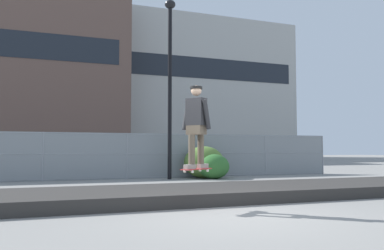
{
  "coord_description": "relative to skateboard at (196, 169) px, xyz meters",
  "views": [
    {
      "loc": [
        -3.16,
        -6.5,
        1.2
      ],
      "look_at": [
        0.33,
        2.89,
        1.81
      ],
      "focal_mm": 37.25,
      "sensor_mm": 36.0,
      "label": 1
    }
  ],
  "objects": [
    {
      "name": "gravel_berm",
      "position": [
        0.35,
        1.67,
        -0.67
      ],
      "size": [
        17.86,
        2.79,
        0.28
      ],
      "primitive_type": "cube",
      "color": "#33302D",
      "rests_on": "ground_plane"
    },
    {
      "name": "skater",
      "position": [
        0.0,
        0.0,
        0.94
      ],
      "size": [
        0.65,
        0.61,
        1.65
      ],
      "color": "gray",
      "rests_on": "skateboard"
    },
    {
      "name": "ground_plane",
      "position": [
        0.35,
        -0.82,
        -0.8
      ],
      "size": [
        120.0,
        120.0,
        0.0
      ],
      "primitive_type": "plane",
      "color": "gray"
    },
    {
      "name": "office_block",
      "position": [
        13.33,
        43.06,
        7.92
      ],
      "size": [
        28.9,
        14.1,
        17.44
      ],
      "color": "#B2AFA8",
      "rests_on": "ground_plane"
    },
    {
      "name": "skateboard",
      "position": [
        0.0,
        0.0,
        0.0
      ],
      "size": [
        0.78,
        0.61,
        0.07
      ],
      "color": "#B22D2D"
    },
    {
      "name": "shrub_left",
      "position": [
        3.43,
        8.04,
        -0.15
      ],
      "size": [
        1.71,
        1.4,
        1.32
      ],
      "color": "#567A33",
      "rests_on": "ground_plane"
    },
    {
      "name": "parked_car_mid",
      "position": [
        1.9,
        11.46,
        0.03
      ],
      "size": [
        4.52,
        2.19,
        1.66
      ],
      "color": "#566B4C",
      "rests_on": "ground_plane"
    },
    {
      "name": "shrub_center",
      "position": [
        3.64,
        7.49,
        -0.3
      ],
      "size": [
        1.29,
        1.06,
        1.0
      ],
      "color": "#336B2D",
      "rests_on": "ground_plane"
    },
    {
      "name": "chain_fence",
      "position": [
        0.35,
        8.69,
        0.13
      ],
      "size": [
        19.23,
        0.06,
        1.85
      ],
      "color": "gray",
      "rests_on": "ground_plane"
    },
    {
      "name": "street_lamp",
      "position": [
        1.9,
        7.92,
        3.69
      ],
      "size": [
        0.44,
        0.44,
        7.29
      ],
      "color": "black",
      "rests_on": "ground_plane"
    }
  ]
}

